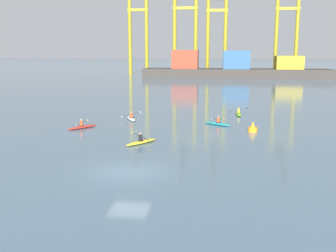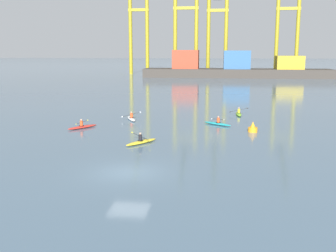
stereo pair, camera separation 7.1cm
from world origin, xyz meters
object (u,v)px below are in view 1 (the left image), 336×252
(gantry_crane_west, at_px, (138,22))
(channel_buoy, at_px, (253,128))
(gantry_crane_west_mid, at_px, (185,21))
(gantry_crane_east, at_px, (288,21))
(kayak_red, at_px, (82,127))
(gantry_crane_east_mid, at_px, (217,22))
(container_barge, at_px, (234,68))
(kayak_lime, at_px, (239,114))
(kayak_white, at_px, (131,118))
(kayak_teal, at_px, (217,123))
(kayak_yellow, at_px, (141,142))

(gantry_crane_west, xyz_separation_m, channel_buoy, (29.54, -95.04, -16.44))
(gantry_crane_west_mid, relative_size, gantry_crane_east, 0.93)
(gantry_crane_west_mid, relative_size, kayak_red, 10.39)
(gantry_crane_east_mid, distance_m, gantry_crane_east, 21.80)
(container_barge, bearing_deg, kayak_red, -102.43)
(gantry_crane_west_mid, height_order, kayak_red, gantry_crane_west_mid)
(gantry_crane_east_mid, distance_m, kayak_lime, 83.12)
(kayak_white, bearing_deg, kayak_lime, 22.31)
(container_barge, bearing_deg, gantry_crane_east, 37.20)
(gantry_crane_west_mid, bearing_deg, kayak_teal, -83.13)
(kayak_red, height_order, kayak_teal, kayak_red)
(kayak_red, bearing_deg, kayak_white, 55.46)
(gantry_crane_west, height_order, kayak_lime, gantry_crane_west)
(gantry_crane_west_mid, height_order, gantry_crane_east_mid, gantry_crane_east_mid)
(kayak_lime, height_order, kayak_yellow, same)
(kayak_lime, distance_m, kayak_red, 19.05)
(gantry_crane_west, distance_m, gantry_crane_west_mid, 17.10)
(gantry_crane_east_mid, height_order, kayak_white, gantry_crane_east_mid)
(gantry_crane_east_mid, relative_size, kayak_red, 11.07)
(gantry_crane_west, relative_size, kayak_white, 10.50)
(gantry_crane_east_mid, distance_m, kayak_white, 88.38)
(kayak_lime, distance_m, kayak_yellow, 18.65)
(gantry_crane_west, bearing_deg, kayak_yellow, -78.87)
(gantry_crane_west_mid, xyz_separation_m, gantry_crane_east_mid, (9.66, 3.00, -0.22))
(kayak_yellow, xyz_separation_m, kayak_teal, (6.30, 9.46, -0.00))
(gantry_crane_west_mid, distance_m, channel_buoy, 91.26)
(channel_buoy, distance_m, kayak_yellow, 11.42)
(kayak_teal, bearing_deg, gantry_crane_east, 76.92)
(kayak_yellow, relative_size, kayak_teal, 1.02)
(gantry_crane_west, height_order, kayak_red, gantry_crane_west)
(container_barge, height_order, kayak_red, container_barge)
(kayak_yellow, height_order, kayak_teal, same)
(channel_buoy, bearing_deg, kayak_lime, 94.58)
(kayak_teal, bearing_deg, gantry_crane_east_mid, 90.42)
(gantry_crane_west, bearing_deg, gantry_crane_west_mid, -21.51)
(gantry_crane_west, bearing_deg, kayak_white, -79.51)
(gantry_crane_west, distance_m, gantry_crane_east, 47.27)
(gantry_crane_east, xyz_separation_m, kayak_lime, (-18.54, -83.62, -16.61))
(gantry_crane_west, xyz_separation_m, kayak_white, (16.62, -89.70, -16.63))
(gantry_crane_east, distance_m, kayak_white, 95.19)
(container_barge, bearing_deg, kayak_lime, -91.68)
(gantry_crane_west, relative_size, gantry_crane_east, 1.02)
(gantry_crane_west, xyz_separation_m, gantry_crane_east, (47.25, -1.13, -0.02))
(container_barge, bearing_deg, gantry_crane_east_mid, 116.83)
(gantry_crane_west, bearing_deg, gantry_crane_east_mid, -7.29)
(container_barge, relative_size, kayak_white, 15.94)
(channel_buoy, distance_m, kayak_lime, 10.33)
(gantry_crane_west_mid, height_order, kayak_white, gantry_crane_west_mid)
(container_barge, relative_size, channel_buoy, 53.71)
(gantry_crane_east, height_order, kayak_red, gantry_crane_east)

